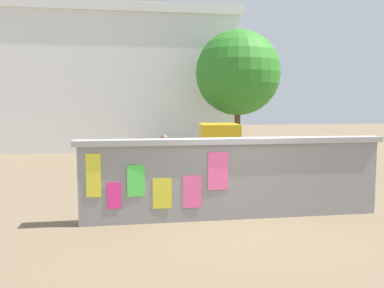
{
  "coord_description": "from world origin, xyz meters",
  "views": [
    {
      "loc": [
        -2.3,
        -8.49,
        2.5
      ],
      "look_at": [
        -0.48,
        2.7,
        1.37
      ],
      "focal_mm": 38.24,
      "sensor_mm": 36.0,
      "label": 1
    }
  ],
  "objects_px": {
    "motorcycle": "(183,186)",
    "person_walking": "(164,157)",
    "tree_roadside": "(238,73)",
    "auto_rickshaw_truck": "(249,153)",
    "bicycle_near": "(140,170)"
  },
  "relations": [
    {
      "from": "tree_roadside",
      "to": "bicycle_near",
      "type": "bearing_deg",
      "value": -129.77
    },
    {
      "from": "auto_rickshaw_truck",
      "to": "bicycle_near",
      "type": "relative_size",
      "value": 2.22
    },
    {
      "from": "motorcycle",
      "to": "bicycle_near",
      "type": "xyz_separation_m",
      "value": [
        -0.94,
        3.14,
        -0.1
      ]
    },
    {
      "from": "auto_rickshaw_truck",
      "to": "motorcycle",
      "type": "xyz_separation_m",
      "value": [
        -2.56,
        -2.74,
        -0.44
      ]
    },
    {
      "from": "motorcycle",
      "to": "person_walking",
      "type": "bearing_deg",
      "value": 99.91
    },
    {
      "from": "motorcycle",
      "to": "bicycle_near",
      "type": "relative_size",
      "value": 1.13
    },
    {
      "from": "bicycle_near",
      "to": "person_walking",
      "type": "height_order",
      "value": "person_walking"
    },
    {
      "from": "auto_rickshaw_truck",
      "to": "person_walking",
      "type": "xyz_separation_m",
      "value": [
        -2.85,
        -1.06,
        0.09
      ]
    },
    {
      "from": "tree_roadside",
      "to": "auto_rickshaw_truck",
      "type": "bearing_deg",
      "value": -102.0
    },
    {
      "from": "motorcycle",
      "to": "person_walking",
      "type": "xyz_separation_m",
      "value": [
        -0.29,
        1.68,
        0.52
      ]
    },
    {
      "from": "bicycle_near",
      "to": "person_walking",
      "type": "distance_m",
      "value": 1.72
    },
    {
      "from": "auto_rickshaw_truck",
      "to": "bicycle_near",
      "type": "distance_m",
      "value": 3.56
    },
    {
      "from": "auto_rickshaw_truck",
      "to": "bicycle_near",
      "type": "bearing_deg",
      "value": 173.37
    },
    {
      "from": "motorcycle",
      "to": "tree_roadside",
      "type": "distance_m",
      "value": 10.33
    },
    {
      "from": "person_walking",
      "to": "tree_roadside",
      "type": "height_order",
      "value": "tree_roadside"
    }
  ]
}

